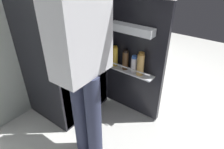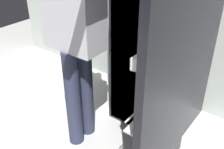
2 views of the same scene
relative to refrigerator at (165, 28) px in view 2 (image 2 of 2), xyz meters
name	(u,v)px [view 2 (image 2 of 2)]	position (x,y,z in m)	size (l,w,h in m)	color
ground_plane	(123,147)	(-0.03, -0.50, -0.89)	(6.53, 6.53, 0.00)	silver
refrigerator	(165,28)	(0.00, 0.00, 0.00)	(0.72, 1.26, 1.77)	black
person	(76,26)	(-0.38, -0.59, 0.11)	(0.53, 0.71, 1.66)	#2D334C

